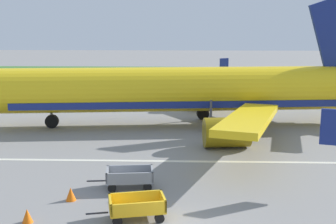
% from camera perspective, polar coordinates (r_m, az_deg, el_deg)
% --- Properties ---
extents(grass_strip, '(220.00, 28.00, 0.06)m').
position_cam_1_polar(grass_strip, '(69.74, 1.48, 4.55)').
color(grass_strip, '#3D7033').
rests_on(grass_strip, ground).
extents(apron_stripe, '(120.00, 0.36, 0.01)m').
position_cam_1_polar(apron_stripe, '(28.68, 0.90, -6.32)').
color(apron_stripe, silver).
rests_on(apron_stripe, ground).
extents(airplane, '(37.67, 30.29, 11.34)m').
position_cam_1_polar(airplane, '(37.43, 2.79, 2.80)').
color(airplane, yellow).
rests_on(airplane, ground).
extents(baggage_cart_fourth_in_row, '(3.63, 1.91, 1.07)m').
position_cam_1_polar(baggage_cart_fourth_in_row, '(20.69, -4.02, -12.00)').
color(baggage_cart_fourth_in_row, gold).
rests_on(baggage_cart_fourth_in_row, ground).
extents(baggage_cart_far_end, '(3.61, 1.66, 1.07)m').
position_cam_1_polar(baggage_cart_far_end, '(24.29, -4.94, -8.31)').
color(baggage_cart_far_end, gray).
rests_on(baggage_cart_far_end, ground).
extents(traffic_cone_near_plane, '(0.49, 0.49, 0.64)m').
position_cam_1_polar(traffic_cone_near_plane, '(21.41, -17.56, -12.53)').
color(traffic_cone_near_plane, orange).
rests_on(traffic_cone_near_plane, ground).
extents(traffic_cone_mid_apron, '(0.52, 0.52, 0.68)m').
position_cam_1_polar(traffic_cone_mid_apron, '(23.23, -12.33, -10.20)').
color(traffic_cone_mid_apron, orange).
rests_on(traffic_cone_mid_apron, ground).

